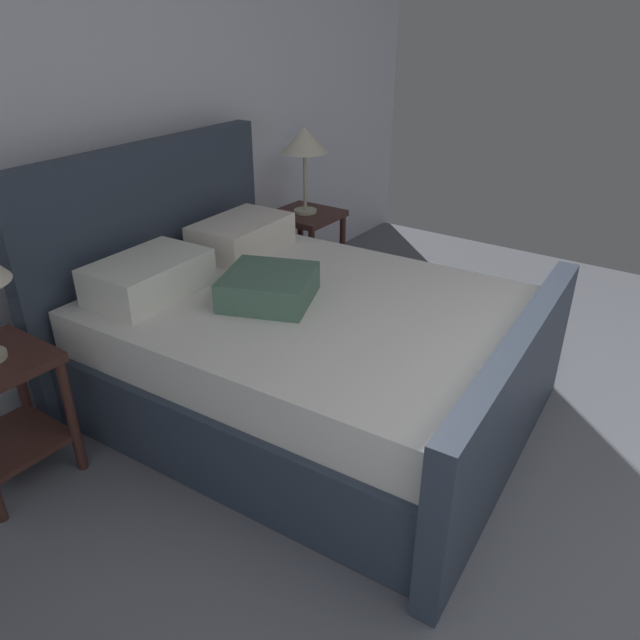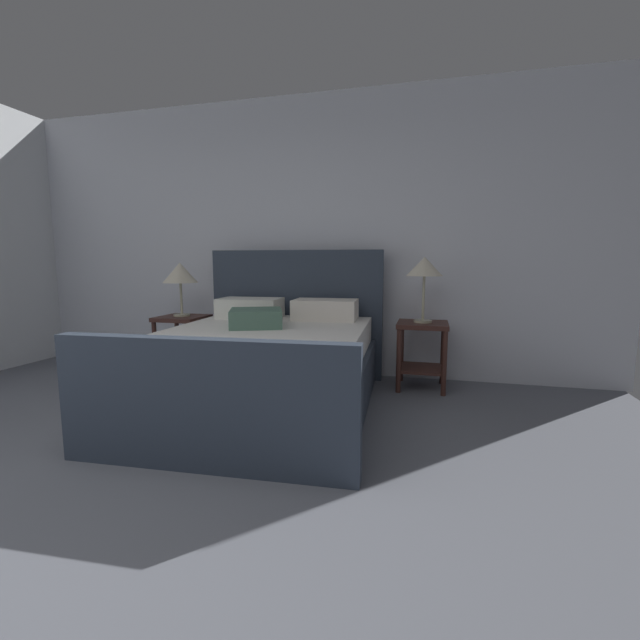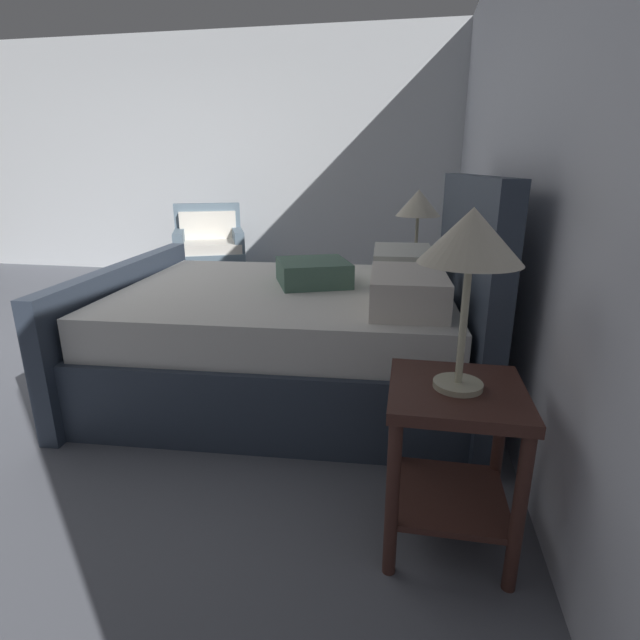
% 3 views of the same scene
% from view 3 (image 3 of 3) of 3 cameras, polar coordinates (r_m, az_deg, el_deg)
% --- Properties ---
extents(ground_plane, '(6.06, 6.35, 0.02)m').
position_cam_3_polar(ground_plane, '(4.06, -31.48, -3.84)').
color(ground_plane, slate).
extents(wall_back, '(6.18, 0.12, 2.75)m').
position_cam_3_polar(wall_back, '(2.84, 23.31, 17.97)').
color(wall_back, silver).
rests_on(wall_back, ground).
extents(wall_side_left, '(0.12, 6.47, 2.75)m').
position_cam_3_polar(wall_side_left, '(6.44, -14.72, 17.76)').
color(wall_side_left, silver).
rests_on(wall_side_left, ground).
extents(bed, '(1.81, 2.20, 1.25)m').
position_cam_3_polar(bed, '(2.90, -2.65, -1.28)').
color(bed, '#303A4A').
rests_on(bed, ground).
extents(nightstand_right, '(0.44, 0.44, 0.60)m').
position_cam_3_polar(nightstand_right, '(1.76, 15.28, -13.46)').
color(nightstand_right, '#42251E').
rests_on(nightstand_right, ground).
extents(table_lamp_right, '(0.32, 0.32, 0.58)m').
position_cam_3_polar(table_lamp_right, '(1.53, 17.30, 8.78)').
color(table_lamp_right, '#B7B293').
rests_on(table_lamp_right, nightstand_right).
extents(nightstand_left, '(0.44, 0.44, 0.60)m').
position_cam_3_polar(nightstand_left, '(3.94, 10.92, 4.19)').
color(nightstand_left, '#42251E').
rests_on(nightstand_left, ground).
extents(table_lamp_left, '(0.34, 0.34, 0.53)m').
position_cam_3_polar(table_lamp_left, '(3.85, 11.46, 13.15)').
color(table_lamp_left, '#B7B293').
rests_on(table_lamp_left, nightstand_left).
extents(armchair, '(0.95, 0.95, 0.90)m').
position_cam_3_polar(armchair, '(5.54, -12.76, 7.30)').
color(armchair, slate).
rests_on(armchair, ground).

